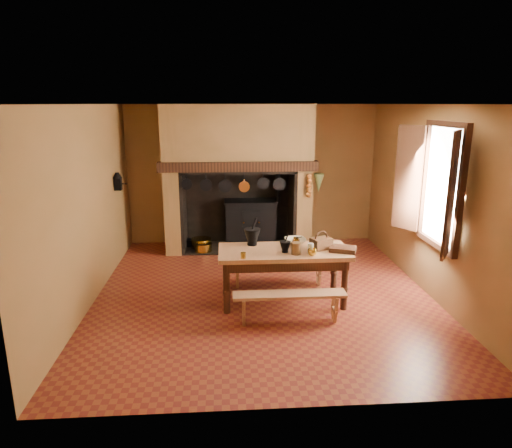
{
  "coord_description": "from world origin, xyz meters",
  "views": [
    {
      "loc": [
        -0.56,
        -6.47,
        2.81
      ],
      "look_at": [
        -0.09,
        0.3,
        1.01
      ],
      "focal_mm": 32.0,
      "sensor_mm": 36.0,
      "label": 1
    }
  ],
  "objects": [
    {
      "name": "ceiling",
      "position": [
        0.0,
        0.0,
        2.8
      ],
      "size": [
        5.5,
        5.5,
        0.0
      ],
      "primitive_type": "plane",
      "rotation": [
        3.14,
        0.0,
        0.0
      ],
      "color": "silver",
      "rests_on": "back_wall"
    },
    {
      "name": "hanging_pans",
      "position": [
        -0.34,
        1.81,
        1.36
      ],
      "size": [
        1.92,
        0.29,
        0.27
      ],
      "color": "black",
      "rests_on": "chimney_breast"
    },
    {
      "name": "chimney_breast",
      "position": [
        -0.3,
        2.31,
        1.81
      ],
      "size": [
        2.95,
        0.96,
        2.8
      ],
      "color": "olive",
      "rests_on": "floor"
    },
    {
      "name": "wall_front",
      "position": [
        0.0,
        -2.75,
        1.4
      ],
      "size": [
        5.0,
        0.02,
        2.8
      ],
      "primitive_type": "cube",
      "color": "olive",
      "rests_on": "floor"
    },
    {
      "name": "floor",
      "position": [
        0.0,
        0.0,
        0.0
      ],
      "size": [
        5.5,
        5.5,
        0.0
      ],
      "primitive_type": "plane",
      "color": "brown",
      "rests_on": "ground"
    },
    {
      "name": "stoneware_crock",
      "position": [
        0.41,
        -0.56,
        0.88
      ],
      "size": [
        0.16,
        0.16,
        0.16
      ],
      "primitive_type": "cylinder",
      "rotation": [
        0.0,
        0.0,
        0.29
      ],
      "color": "brown",
      "rests_on": "work_table"
    },
    {
      "name": "wall_right",
      "position": [
        2.5,
        0.0,
        1.4
      ],
      "size": [
        0.02,
        5.5,
        2.8
      ],
      "primitive_type": "cube",
      "color": "olive",
      "rests_on": "floor"
    },
    {
      "name": "bench_front",
      "position": [
        0.26,
        -1.0,
        0.31
      ],
      "size": [
        1.48,
        0.26,
        0.42
      ],
      "color": "tan",
      "rests_on": "floor"
    },
    {
      "name": "herb_bunch",
      "position": [
        1.18,
        1.79,
        1.38
      ],
      "size": [
        0.2,
        0.2,
        0.35
      ],
      "primitive_type": "cone",
      "rotation": [
        3.14,
        0.0,
        0.0
      ],
      "color": "#4E5729",
      "rests_on": "chimney_breast"
    },
    {
      "name": "mixing_bowl",
      "position": [
        0.47,
        -0.06,
        0.84
      ],
      "size": [
        0.35,
        0.35,
        0.08
      ],
      "primitive_type": "imported",
      "rotation": [
        0.0,
        0.0,
        0.11
      ],
      "color": "#BEB292",
      "rests_on": "work_table"
    },
    {
      "name": "bench_back",
      "position": [
        0.26,
        0.26,
        0.34
      ],
      "size": [
        1.59,
        0.28,
        0.45
      ],
      "color": "tan",
      "rests_on": "floor"
    },
    {
      "name": "brass_mug_b",
      "position": [
        0.48,
        -0.03,
        0.84
      ],
      "size": [
        0.09,
        0.09,
        0.09
      ],
      "primitive_type": "cylinder",
      "rotation": [
        0.0,
        0.0,
        0.18
      ],
      "color": "#B08928",
      "rests_on": "work_table"
    },
    {
      "name": "wooden_tray",
      "position": [
        1.08,
        -0.47,
        0.83
      ],
      "size": [
        0.43,
        0.37,
        0.06
      ],
      "primitive_type": "cube",
      "rotation": [
        0.0,
        0.0,
        -0.38
      ],
      "color": "#361D11",
      "rests_on": "work_table"
    },
    {
      "name": "wall_coffee_mill",
      "position": [
        -2.42,
        1.55,
        1.52
      ],
      "size": [
        0.23,
        0.16,
        0.31
      ],
      "color": "black",
      "rests_on": "wall_left"
    },
    {
      "name": "mortar_small",
      "position": [
        0.26,
        -0.47,
        0.89
      ],
      "size": [
        0.16,
        0.16,
        0.27
      ],
      "rotation": [
        0.0,
        0.0,
        -0.18
      ],
      "color": "black",
      "rests_on": "work_table"
    },
    {
      "name": "onion_string",
      "position": [
        1.0,
        1.79,
        1.33
      ],
      "size": [
        0.12,
        0.1,
        0.46
      ],
      "primitive_type": null,
      "color": "#A9491F",
      "rests_on": "chimney_breast"
    },
    {
      "name": "hearth_pans",
      "position": [
        -1.05,
        2.22,
        0.09
      ],
      "size": [
        0.51,
        0.62,
        0.2
      ],
      "color": "#B08928",
      "rests_on": "floor"
    },
    {
      "name": "coffee_grinder",
      "position": [
        0.45,
        -0.25,
        0.86
      ],
      "size": [
        0.15,
        0.12,
        0.17
      ],
      "rotation": [
        0.0,
        0.0,
        -0.18
      ],
      "color": "#361D11",
      "rests_on": "work_table"
    },
    {
      "name": "work_table",
      "position": [
        0.26,
        -0.35,
        0.67
      ],
      "size": [
        1.84,
        0.82,
        0.8
      ],
      "color": "tan",
      "rests_on": "floor"
    },
    {
      "name": "glass_jar",
      "position": [
        0.61,
        -0.54,
        0.87
      ],
      "size": [
        0.1,
        0.1,
        0.15
      ],
      "primitive_type": "cylinder",
      "rotation": [
        0.0,
        0.0,
        -0.21
      ],
      "color": "beige",
      "rests_on": "work_table"
    },
    {
      "name": "wicker_basket",
      "position": [
        0.8,
        -0.34,
        0.89
      ],
      "size": [
        0.34,
        0.3,
        0.27
      ],
      "rotation": [
        0.0,
        0.0,
        0.43
      ],
      "color": "#492415",
      "rests_on": "work_table"
    },
    {
      "name": "brass_cup",
      "position": [
        0.62,
        -0.63,
        0.85
      ],
      "size": [
        0.15,
        0.15,
        0.1
      ],
      "primitive_type": "imported",
      "rotation": [
        0.0,
        0.0,
        -0.25
      ],
      "color": "#B08928",
      "rests_on": "work_table"
    },
    {
      "name": "brass_mug_a",
      "position": [
        -0.33,
        -0.68,
        0.84
      ],
      "size": [
        0.09,
        0.09,
        0.08
      ],
      "primitive_type": "cylinder",
      "rotation": [
        0.0,
        0.0,
        0.39
      ],
      "color": "#B08928",
      "rests_on": "work_table"
    },
    {
      "name": "iron_range",
      "position": [
        -0.04,
        2.45,
        0.48
      ],
      "size": [
        1.12,
        0.55,
        1.6
      ],
      "color": "black",
      "rests_on": "floor"
    },
    {
      "name": "mortar_large",
      "position": [
        -0.17,
        -0.1,
        0.94
      ],
      "size": [
        0.24,
        0.24,
        0.42
      ],
      "rotation": [
        0.0,
        0.0,
        0.21
      ],
      "color": "black",
      "rests_on": "work_table"
    },
    {
      "name": "back_wall",
      "position": [
        0.0,
        2.75,
        1.4
      ],
      "size": [
        5.0,
        0.02,
        2.8
      ],
      "primitive_type": "cube",
      "color": "olive",
      "rests_on": "floor"
    },
    {
      "name": "window",
      "position": [
        2.35,
        -0.4,
        1.7
      ],
      "size": [
        0.39,
        1.75,
        1.76
      ],
      "color": "white",
      "rests_on": "wall_right"
    },
    {
      "name": "wall_left",
      "position": [
        -2.5,
        0.0,
        1.4
      ],
      "size": [
        0.02,
        5.5,
        2.8
      ],
      "primitive_type": "cube",
      "color": "olive",
      "rests_on": "floor"
    }
  ]
}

